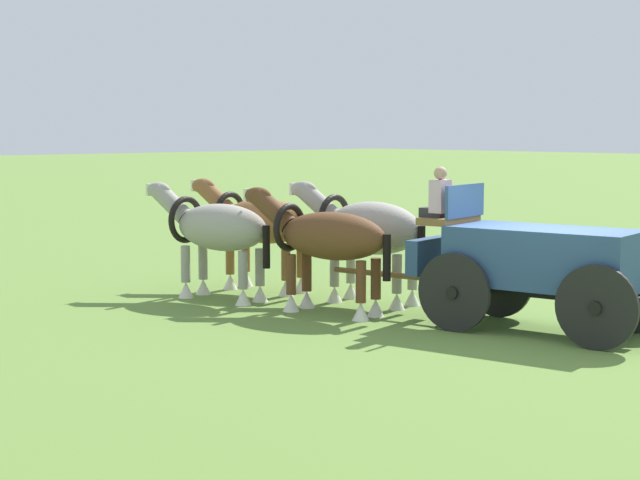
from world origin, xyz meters
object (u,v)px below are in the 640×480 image
Objects in this scene: show_wagon at (535,260)px; draft_horse_rear_off at (367,230)px; draft_horse_rear_near at (326,239)px; draft_horse_lead_near at (216,230)px; draft_horse_lead_off at (259,224)px.

show_wagon is 1.99× the size of draft_horse_rear_off.
show_wagon is 1.89× the size of draft_horse_rear_near.
draft_horse_rear_near is at bearing 20.83° from show_wagon.
draft_horse_lead_near is at bearing 16.79° from show_wagon.
show_wagon is 3.74m from draft_horse_rear_off.
draft_horse_lead_off is (0.25, -1.28, 0.02)m from draft_horse_lead_near.
draft_horse_rear_near is 2.59m from draft_horse_lead_near.
draft_horse_lead_near is at bearing 37.37° from draft_horse_rear_off.
draft_horse_rear_near is 1.30m from draft_horse_rear_off.
draft_horse_rear_near is at bearing 164.28° from draft_horse_lead_off.
draft_horse_rear_near is 1.02× the size of draft_horse_lead_near.
show_wagon reaches higher than draft_horse_lead_off.
draft_horse_rear_off reaches higher than draft_horse_lead_near.
draft_horse_rear_off is at bearing -142.63° from draft_horse_lead_near.
draft_horse_rear_near is 1.03× the size of draft_horse_lead_off.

